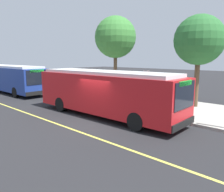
# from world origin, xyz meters

# --- Properties ---
(ground_plane) EXTENTS (120.00, 120.00, 0.00)m
(ground_plane) POSITION_xyz_m (0.00, 0.00, 0.00)
(ground_plane) COLOR #232326
(sidewalk_curb) EXTENTS (44.00, 6.40, 0.15)m
(sidewalk_curb) POSITION_xyz_m (0.00, 6.00, 0.07)
(sidewalk_curb) COLOR #A8A399
(sidewalk_curb) RESTS_ON ground_plane
(lane_stripe_center) EXTENTS (36.00, 0.14, 0.01)m
(lane_stripe_center) POSITION_xyz_m (0.00, -2.20, 0.00)
(lane_stripe_center) COLOR #E0D64C
(lane_stripe_center) RESTS_ON ground_plane
(transit_bus_main) EXTENTS (10.91, 2.86, 2.95)m
(transit_bus_main) POSITION_xyz_m (-0.38, 1.01, 1.62)
(transit_bus_main) COLOR red
(transit_bus_main) RESTS_ON ground_plane
(transit_bus_second) EXTENTS (11.47, 2.82, 2.95)m
(transit_bus_second) POSITION_xyz_m (-15.12, 1.11, 1.62)
(transit_bus_second) COLOR navy
(transit_bus_second) RESTS_ON ground_plane
(bus_shelter) EXTENTS (2.90, 1.60, 2.48)m
(bus_shelter) POSITION_xyz_m (-1.93, 6.07, 1.92)
(bus_shelter) COLOR #333338
(bus_shelter) RESTS_ON sidewalk_curb
(waiting_bench) EXTENTS (1.60, 0.48, 0.95)m
(waiting_bench) POSITION_xyz_m (-1.43, 5.98, 0.63)
(waiting_bench) COLOR brown
(waiting_bench) RESTS_ON sidewalk_curb
(route_sign_post) EXTENTS (0.44, 0.08, 2.80)m
(route_sign_post) POSITION_xyz_m (1.13, 3.45, 1.96)
(route_sign_post) COLOR #333338
(route_sign_post) RESTS_ON sidewalk_curb
(street_tree_near_shelter) EXTENTS (3.61, 3.61, 6.70)m
(street_tree_near_shelter) POSITION_xyz_m (2.98, 7.30, 5.02)
(street_tree_near_shelter) COLOR brown
(street_tree_near_shelter) RESTS_ON sidewalk_curb
(street_tree_upstreet) EXTENTS (4.19, 4.19, 7.78)m
(street_tree_upstreet) POSITION_xyz_m (-5.96, 8.10, 5.81)
(street_tree_upstreet) COLOR brown
(street_tree_upstreet) RESTS_ON sidewalk_curb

